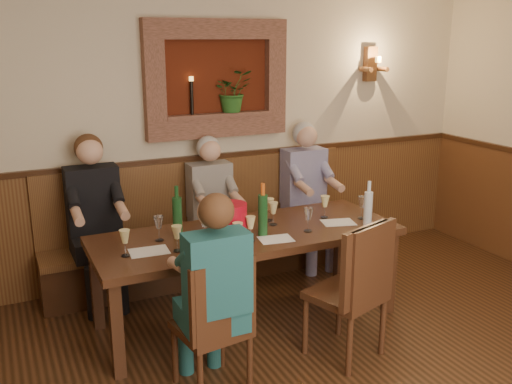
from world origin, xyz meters
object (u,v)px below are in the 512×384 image
chair_near_left (213,350)px  wine_bottle_green_b (177,216)px  person_bench_mid (214,223)px  water_bottle (368,208)px  spittoon_bucket (231,221)px  person_bench_right (308,207)px  wine_bottle_green_a (263,214)px  dining_table (247,241)px  person_chair_front (213,312)px  person_bench_left (97,236)px  bench (206,244)px  chair_near_right (347,317)px

chair_near_left → wine_bottle_green_b: (0.07, 0.91, 0.64)m
person_bench_mid → water_bottle: (0.91, -1.11, 0.34)m
spittoon_bucket → water_bottle: water_bottle is taller
person_bench_right → wine_bottle_green_a: size_ratio=3.48×
dining_table → person_chair_front: 0.99m
person_bench_right → water_bottle: 1.15m
chair_near_left → person_chair_front: bearing=-107.8°
person_bench_mid → water_bottle: size_ratio=3.69×
person_bench_mid → person_bench_right: person_bench_right is taller
dining_table → wine_bottle_green_a: 0.28m
person_bench_mid → water_bottle: bearing=-50.7°
person_bench_left → person_bench_right: (2.05, 0.00, -0.01)m
person_bench_left → wine_bottle_green_b: 0.91m
person_bench_left → water_bottle: 2.27m
wine_bottle_green_a → wine_bottle_green_b: wine_bottle_green_a is taller
bench → chair_near_right: bearing=-76.5°
dining_table → spittoon_bucket: 0.29m
wine_bottle_green_a → wine_bottle_green_b: (-0.60, 0.26, -0.01)m
chair_near_left → person_bench_right: 2.31m
spittoon_bucket → dining_table: bearing=26.3°
spittoon_bucket → water_bottle: size_ratio=0.75×
person_bench_left → person_chair_front: (0.42, -1.62, -0.05)m
bench → spittoon_bucket: 1.18m
wine_bottle_green_a → person_bench_left: bearing=139.0°
wine_bottle_green_b → water_bottle: wine_bottle_green_b is taller
person_bench_mid → wine_bottle_green_b: 0.96m
chair_near_right → wine_bottle_green_a: size_ratio=2.52×
person_bench_left → wine_bottle_green_a: size_ratio=3.55×
bench → person_bench_left: person_bench_left is taller
wine_bottle_green_a → person_chair_front: bearing=-135.3°
chair_near_right → spittoon_bucket: size_ratio=3.74×
bench → wine_bottle_green_b: bearing=-122.9°
chair_near_right → wine_bottle_green_b: (-0.93, 0.94, 0.61)m
chair_near_right → water_bottle: water_bottle is taller
person_bench_left → spittoon_bucket: size_ratio=5.27×
bench → chair_near_left: bench is taller
chair_near_left → person_bench_left: 1.69m
person_chair_front → person_bench_left: bearing=104.5°
person_bench_right → wine_bottle_green_a: (-0.96, -0.95, 0.33)m
dining_table → wine_bottle_green_a: bearing=-54.6°
water_bottle → person_bench_left: bearing=150.6°
person_bench_mid → person_chair_front: size_ratio=1.01×
dining_table → chair_near_right: 0.97m
bench → person_chair_front: size_ratio=2.22×
water_bottle → chair_near_left: bearing=-162.1°
water_bottle → dining_table: bearing=164.2°
bench → person_bench_mid: (0.04, -0.10, 0.23)m
bench → water_bottle: size_ratio=8.14×
wine_bottle_green_b → chair_near_left: bearing=-94.7°
person_bench_left → wine_bottle_green_b: size_ratio=3.67×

